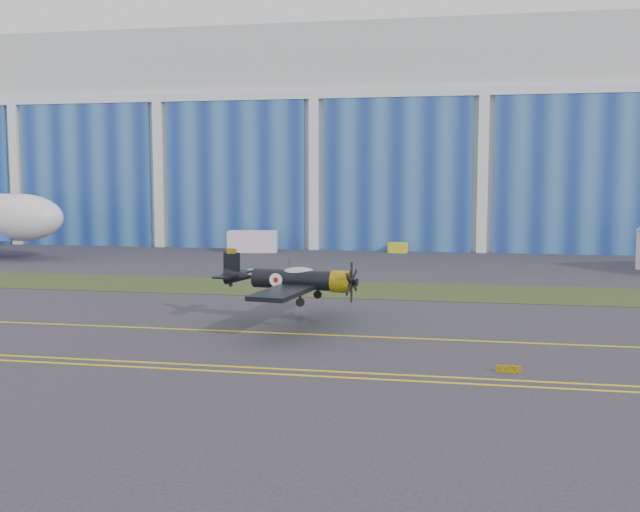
# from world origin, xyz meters

# --- Properties ---
(ground) EXTENTS (260.00, 260.00, 0.00)m
(ground) POSITION_xyz_m (0.00, 0.00, 0.00)
(ground) COLOR #36343C
(ground) RESTS_ON ground
(grass_median) EXTENTS (260.00, 10.00, 0.02)m
(grass_median) POSITION_xyz_m (0.00, 14.00, 0.02)
(grass_median) COLOR #475128
(grass_median) RESTS_ON ground
(hangar) EXTENTS (220.00, 45.70, 30.00)m
(hangar) POSITION_xyz_m (0.00, 71.79, 14.96)
(hangar) COLOR silver
(hangar) RESTS_ON ground
(taxiway_centreline) EXTENTS (200.00, 0.20, 0.02)m
(taxiway_centreline) POSITION_xyz_m (0.00, -5.00, 0.01)
(taxiway_centreline) COLOR yellow
(taxiway_centreline) RESTS_ON ground
(edge_line_near) EXTENTS (80.00, 0.20, 0.02)m
(edge_line_near) POSITION_xyz_m (0.00, -14.50, 0.01)
(edge_line_near) COLOR yellow
(edge_line_near) RESTS_ON ground
(edge_line_far) EXTENTS (80.00, 0.20, 0.02)m
(edge_line_far) POSITION_xyz_m (0.00, -13.50, 0.01)
(edge_line_far) COLOR yellow
(edge_line_far) RESTS_ON ground
(guard_board_right) EXTENTS (1.20, 0.15, 0.35)m
(guard_board_right) POSITION_xyz_m (22.00, -12.00, 0.17)
(guard_board_right) COLOR yellow
(guard_board_right) RESTS_ON ground
(warbird) EXTENTS (11.95, 13.76, 3.69)m
(warbird) POSITION_xyz_m (9.04, -2.61, 3.05)
(warbird) COLOR black
(warbird) RESTS_ON ground
(shipping_container) EXTENTS (6.70, 3.58, 2.76)m
(shipping_container) POSITION_xyz_m (-7.21, 44.41, 1.38)
(shipping_container) COLOR silver
(shipping_container) RESTS_ON ground
(tug) EXTENTS (2.51, 1.92, 1.30)m
(tug) POSITION_xyz_m (11.43, 47.18, 0.65)
(tug) COLOR yellow
(tug) RESTS_ON ground
(barrier_a) EXTENTS (2.05, 0.80, 0.90)m
(barrier_a) POSITION_xyz_m (0.53, 19.19, 0.45)
(barrier_a) COLOR #989D85
(barrier_a) RESTS_ON ground
(barrier_b) EXTENTS (2.03, 0.73, 0.90)m
(barrier_b) POSITION_xyz_m (3.87, 19.73, 0.45)
(barrier_b) COLOR #9F9487
(barrier_b) RESTS_ON ground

